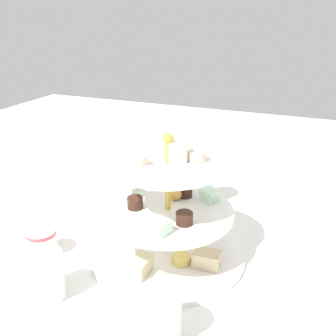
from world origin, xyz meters
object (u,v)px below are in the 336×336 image
Objects in this scene: butter_knife_right at (89,204)px; teacup_with_saucer at (42,243)px; water_glass_tall_right at (201,179)px; water_glass_short_left at (45,275)px; butter_knife_left at (319,270)px; water_glass_mid_back at (161,316)px; tiered_serving_stand at (168,221)px.

teacup_with_saucer is at bearing 35.23° from butter_knife_right.
teacup_with_saucer is (-0.22, -0.32, -0.04)m from water_glass_tall_right.
water_glass_short_left reaches higher than butter_knife_left.
butter_knife_right is (-0.03, 0.21, -0.02)m from teacup_with_saucer.
water_glass_tall_right is 0.39m from teacup_with_saucer.
water_glass_mid_back reaches higher than butter_knife_right.
water_glass_short_left is at bearing 176.20° from water_glass_mid_back.
butter_knife_left and butter_knife_right have the same top height.
tiered_serving_stand reaches higher than butter_knife_left.
butter_knife_right is (-0.25, -0.12, -0.06)m from water_glass_tall_right.
water_glass_short_left is 0.49× the size of butter_knife_right.
butter_knife_left is (0.51, 0.15, -0.02)m from teacup_with_saucer.
water_glass_short_left is (-0.14, -0.42, -0.02)m from water_glass_tall_right.
water_glass_tall_right is (-0.01, 0.23, -0.01)m from tiered_serving_stand.
teacup_with_saucer is 1.01× the size of water_glass_mid_back.
water_glass_short_left is at bearing 48.00° from butter_knife_right.
teacup_with_saucer is at bearing 159.71° from water_glass_mid_back.
water_glass_mid_back is (-0.21, -0.26, 0.04)m from butter_knife_left.
tiered_serving_stand is 1.77× the size of butter_knife_left.
water_glass_tall_right reaches higher than teacup_with_saucer.
teacup_with_saucer is at bearing 83.30° from butter_knife_left.
teacup_with_saucer is 0.32m from water_glass_mid_back.
teacup_with_saucer reaches higher than butter_knife_right.
water_glass_short_left reaches higher than butter_knife_right.
teacup_with_saucer is at bearing -124.41° from water_glass_tall_right.
water_glass_tall_right is at bearing 35.70° from butter_knife_left.
butter_knife_left is (0.42, 0.24, -0.04)m from water_glass_short_left.
butter_knife_right is 0.46m from water_glass_mid_back.
water_glass_short_left is 0.13m from teacup_with_saucer.
water_glass_mid_back is (0.08, -0.43, -0.02)m from water_glass_tall_right.
butter_knife_right is (-0.11, 0.31, -0.04)m from water_glass_short_left.
water_glass_tall_right is 0.34m from butter_knife_left.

